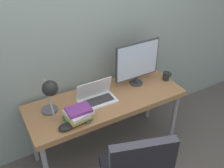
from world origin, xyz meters
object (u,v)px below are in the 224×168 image
at_px(desk_lamp, 50,92).
at_px(game_controller, 66,127).
at_px(laptop, 96,97).
at_px(book_stack, 78,114).
at_px(mug, 166,76).
at_px(monitor, 137,62).

relative_size(desk_lamp, game_controller, 2.96).
distance_m(laptop, book_stack, 0.33).
bearing_deg(mug, laptop, 178.13).
bearing_deg(book_stack, game_controller, -159.79).
relative_size(laptop, game_controller, 2.61).
xyz_separation_m(desk_lamp, game_controller, (0.05, -0.18, -0.29)).
distance_m(laptop, desk_lamp, 0.54).
xyz_separation_m(laptop, desk_lamp, (-0.47, -0.05, 0.26)).
xyz_separation_m(monitor, mug, (0.34, -0.10, -0.23)).
xyz_separation_m(laptop, game_controller, (-0.42, -0.23, -0.03)).
distance_m(desk_lamp, game_controller, 0.34).
height_order(desk_lamp, mug, desk_lamp).
distance_m(book_stack, game_controller, 0.16).
bearing_deg(desk_lamp, game_controller, -74.17).
xyz_separation_m(book_stack, mug, (1.14, 0.15, -0.02)).
distance_m(laptop, game_controller, 0.48).
xyz_separation_m(laptop, book_stack, (-0.27, -0.18, 0.02)).
bearing_deg(mug, game_controller, -170.97).
bearing_deg(monitor, book_stack, -162.31).
bearing_deg(laptop, mug, -1.87).
relative_size(book_stack, mug, 2.32).
distance_m(laptop, monitor, 0.58).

